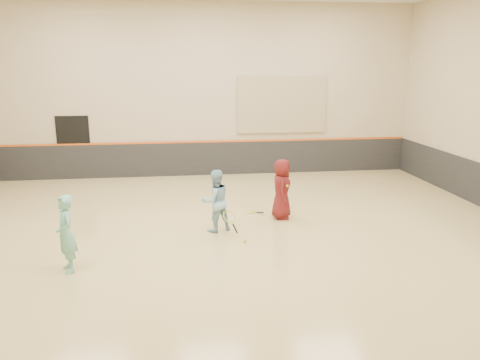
{
  "coord_description": "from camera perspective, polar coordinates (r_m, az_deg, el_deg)",
  "views": [
    {
      "loc": [
        -0.89,
        -10.57,
        3.87
      ],
      "look_at": [
        0.55,
        0.4,
        1.15
      ],
      "focal_mm": 35.0,
      "sensor_mm": 36.0,
      "label": 1
    }
  ],
  "objects": [
    {
      "name": "room",
      "position": [
        11.04,
        -2.58,
        -2.28
      ],
      "size": [
        15.04,
        12.04,
        6.22
      ],
      "color": "tan",
      "rests_on": "ground"
    },
    {
      "name": "young_man",
      "position": [
        12.06,
        5.1,
        -1.09
      ],
      "size": [
        0.63,
        0.84,
        1.56
      ],
      "primitive_type": "imported",
      "rotation": [
        0.0,
        0.0,
        1.38
      ],
      "color": "maroon",
      "rests_on": "floor"
    },
    {
      "name": "girl",
      "position": [
        9.53,
        -20.44,
        -6.17
      ],
      "size": [
        0.56,
        0.65,
        1.51
      ],
      "primitive_type": "imported",
      "rotation": [
        0.0,
        0.0,
        -1.13
      ],
      "color": "#71C4B1",
      "rests_on": "floor"
    },
    {
      "name": "held_racket",
      "position": [
        11.01,
        -1.31,
        -4.48
      ],
      "size": [
        0.56,
        0.56,
        0.55
      ],
      "primitive_type": null,
      "color": "#A7D62F",
      "rests_on": "instructor"
    },
    {
      "name": "acoustic_panel",
      "position": [
        16.98,
        5.14,
        9.13
      ],
      "size": [
        3.2,
        0.08,
        2.0
      ],
      "primitive_type": "cube",
      "color": "tan",
      "rests_on": "wall_back"
    },
    {
      "name": "wainscot_back",
      "position": [
        16.88,
        -4.34,
        2.6
      ],
      "size": [
        14.9,
        0.04,
        1.2
      ],
      "primitive_type": "cube",
      "color": "#232326",
      "rests_on": "floor"
    },
    {
      "name": "ball_in_hand",
      "position": [
        11.82,
        5.78,
        -0.72
      ],
      "size": [
        0.07,
        0.07,
        0.07
      ],
      "primitive_type": "sphere",
      "color": "#E7F037",
      "rests_on": "young_man"
    },
    {
      "name": "accent_stripe",
      "position": [
        16.76,
        -4.37,
        4.68
      ],
      "size": [
        14.9,
        0.03,
        0.06
      ],
      "primitive_type": "cube",
      "color": "#D85914",
      "rests_on": "wall_back"
    },
    {
      "name": "spare_racket",
      "position": [
        12.65,
        1.29,
        -3.77
      ],
      "size": [
        0.65,
        0.65,
        0.1
      ],
      "primitive_type": null,
      "color": "#CDDD30",
      "rests_on": "floor"
    },
    {
      "name": "doorway",
      "position": [
        17.16,
        -19.58,
        3.72
      ],
      "size": [
        1.1,
        0.05,
        2.2
      ],
      "primitive_type": "cube",
      "color": "black",
      "rests_on": "floor"
    },
    {
      "name": "ball_beside_spare",
      "position": [
        14.51,
        -2.7,
        -1.53
      ],
      "size": [
        0.07,
        0.07,
        0.07
      ],
      "primitive_type": "sphere",
      "color": "#BFE034",
      "rests_on": "floor"
    },
    {
      "name": "instructor",
      "position": [
        11.09,
        -3.02,
        -2.54
      ],
      "size": [
        0.88,
        0.79,
        1.5
      ],
      "primitive_type": "imported",
      "rotation": [
        0.0,
        0.0,
        3.51
      ],
      "color": "#91C4E1",
      "rests_on": "floor"
    },
    {
      "name": "ball_under_racket",
      "position": [
        10.57,
        0.62,
        -7.46
      ],
      "size": [
        0.07,
        0.07,
        0.07
      ],
      "primitive_type": "sphere",
      "color": "#BDD932",
      "rests_on": "floor"
    }
  ]
}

